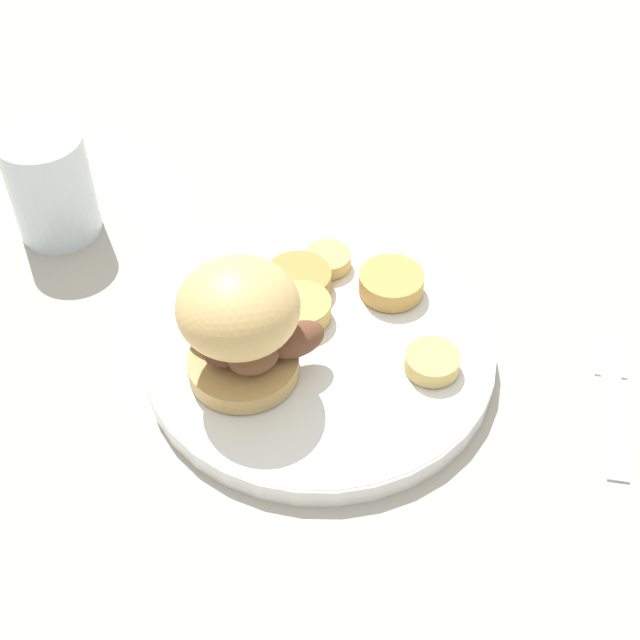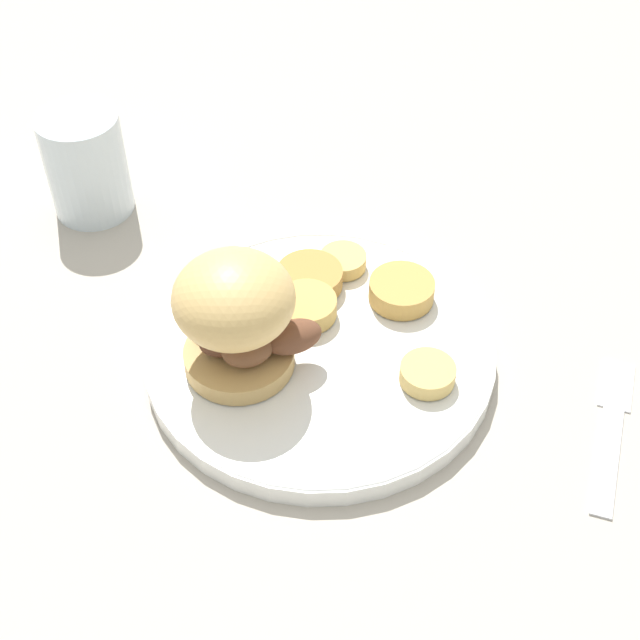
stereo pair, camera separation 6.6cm
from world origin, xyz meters
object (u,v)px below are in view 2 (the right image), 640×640
(sandwich, at_px, (239,318))
(dinner_plate, at_px, (320,350))
(fork, at_px, (611,430))
(drinking_glass, at_px, (86,164))

(sandwich, bearing_deg, dinner_plate, 3.33)
(dinner_plate, bearing_deg, fork, -37.32)
(dinner_plate, xyz_separation_m, fork, (0.18, -0.13, -0.01))
(dinner_plate, bearing_deg, sandwich, -176.67)
(dinner_plate, distance_m, sandwich, 0.09)
(sandwich, xyz_separation_m, drinking_glass, (-0.07, 0.25, -0.02))
(dinner_plate, distance_m, fork, 0.22)
(fork, bearing_deg, drinking_glass, 129.43)
(sandwich, bearing_deg, drinking_glass, 106.50)
(dinner_plate, relative_size, drinking_glass, 2.78)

